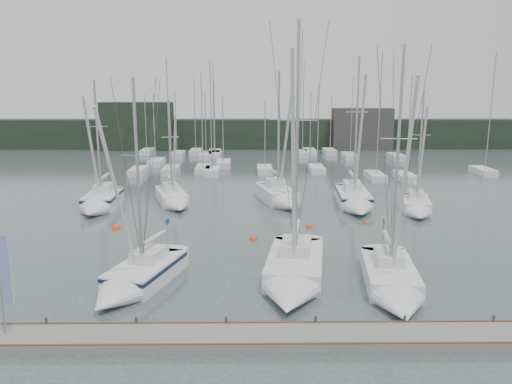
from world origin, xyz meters
TOP-DOWN VIEW (x-y plane):
  - ground at (0.00, 0.00)m, footprint 160.00×160.00m
  - dock at (0.00, -5.00)m, footprint 24.00×2.00m
  - far_treeline at (0.00, 62.00)m, footprint 90.00×4.00m
  - far_building_left at (-20.00, 60.00)m, footprint 12.00×3.00m
  - far_building_right at (18.00, 60.00)m, footprint 10.00×3.00m
  - mast_forest at (0.59, 44.53)m, footprint 46.93×27.05m
  - sailboat_near_left at (-7.21, 0.51)m, footprint 4.74×8.05m
  - sailboat_near_center at (1.38, 0.86)m, footprint 4.50×10.07m
  - sailboat_near_right at (6.58, -0.34)m, footprint 3.72×8.99m
  - sailboat_mid_a at (-14.23, 18.16)m, footprint 2.87×7.42m
  - sailboat_mid_b at (-7.87, 19.68)m, footprint 4.49×7.70m
  - sailboat_mid_c at (1.93, 20.06)m, footprint 4.45×8.02m
  - sailboat_mid_d at (8.45, 18.70)m, footprint 3.35×9.16m
  - sailboat_mid_e at (13.31, 16.51)m, footprint 3.62×6.78m
  - buoy_a at (-0.72, 9.49)m, footprint 0.60×0.60m
  - buoy_b at (3.65, 12.61)m, footprint 0.53×0.53m
  - buoy_c at (-11.28, 12.45)m, footprint 0.68×0.68m
  - dock_banner at (-11.19, -4.96)m, footprint 0.66×0.26m
  - seagull at (0.64, -2.45)m, footprint 0.92×0.41m
  - buoy_d at (8.35, 13.62)m, footprint 0.45×0.45m

SIDE VIEW (x-z plane):
  - ground at x=0.00m, z-range 0.00..0.00m
  - buoy_a at x=-0.72m, z-range -0.30..0.30m
  - buoy_b at x=3.65m, z-range -0.27..0.27m
  - buoy_c at x=-11.28m, z-range -0.34..0.34m
  - buoy_d at x=8.35m, z-range -0.23..0.23m
  - dock at x=0.00m, z-range 0.00..0.40m
  - mast_forest at x=0.59m, z-range -6.87..7.82m
  - sailboat_near_right at x=6.58m, z-range -6.34..7.35m
  - sailboat_mid_e at x=13.31m, z-range -5.04..6.07m
  - sailboat_mid_b at x=-7.87m, z-range -4.63..5.67m
  - sailboat_near_left at x=-7.21m, z-range -5.52..6.59m
  - sailboat_near_center at x=1.38m, z-range -7.08..8.16m
  - sailboat_mid_c at x=1.93m, z-range -5.80..7.07m
  - sailboat_mid_d at x=8.45m, z-range -6.44..7.71m
  - sailboat_mid_a at x=-14.23m, z-range -5.42..6.70m
  - far_treeline at x=0.00m, z-range 0.00..5.00m
  - dock_banner at x=-11.19m, z-range 0.81..5.30m
  - far_building_right at x=18.00m, z-range 0.00..7.00m
  - far_building_left at x=-20.00m, z-range 0.00..8.00m
  - seagull at x=0.64m, z-range 5.98..6.16m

